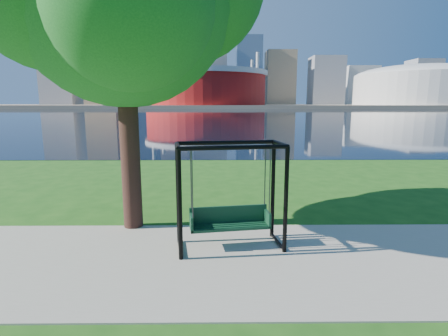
{
  "coord_description": "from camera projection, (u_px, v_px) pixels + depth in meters",
  "views": [
    {
      "loc": [
        -0.05,
        -6.96,
        3.08
      ],
      "look_at": [
        0.02,
        0.0,
        1.79
      ],
      "focal_mm": 28.0,
      "sensor_mm": 36.0,
      "label": 1
    }
  ],
  "objects": [
    {
      "name": "stadium",
      "position": [
        206.0,
        87.0,
        235.75
      ],
      "size": [
        83.0,
        83.0,
        32.0
      ],
      "color": "maroon",
      "rests_on": "far_bank"
    },
    {
      "name": "swing",
      "position": [
        230.0,
        198.0,
        7.37
      ],
      "size": [
        2.35,
        1.3,
        2.28
      ],
      "rotation": [
        0.0,
        0.0,
        0.16
      ],
      "color": "black",
      "rests_on": "ground"
    },
    {
      "name": "ground",
      "position": [
        223.0,
        251.0,
        7.4
      ],
      "size": [
        900.0,
        900.0,
        0.0
      ],
      "primitive_type": "plane",
      "color": "#1E5114",
      "rests_on": "ground"
    },
    {
      "name": "far_bank",
      "position": [
        220.0,
        106.0,
        308.07
      ],
      "size": [
        900.0,
        228.0,
        2.0
      ],
      "primitive_type": "cube",
      "color": "#937F60",
      "rests_on": "ground"
    },
    {
      "name": "river",
      "position": [
        221.0,
        113.0,
        107.68
      ],
      "size": [
        900.0,
        180.0,
        0.02
      ],
      "primitive_type": "cube",
      "color": "black",
      "rests_on": "ground"
    },
    {
      "name": "arena",
      "position": [
        419.0,
        84.0,
        236.9
      ],
      "size": [
        84.0,
        84.0,
        26.56
      ],
      "color": "beige",
      "rests_on": "far_bank"
    },
    {
      "name": "skyline",
      "position": [
        216.0,
        66.0,
        314.84
      ],
      "size": [
        392.0,
        66.0,
        96.5
      ],
      "color": "gray",
      "rests_on": "far_bank"
    },
    {
      "name": "path",
      "position": [
        223.0,
        261.0,
        6.91
      ],
      "size": [
        120.0,
        4.0,
        0.03
      ],
      "primitive_type": "cube",
      "color": "#9E937F",
      "rests_on": "ground"
    }
  ]
}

